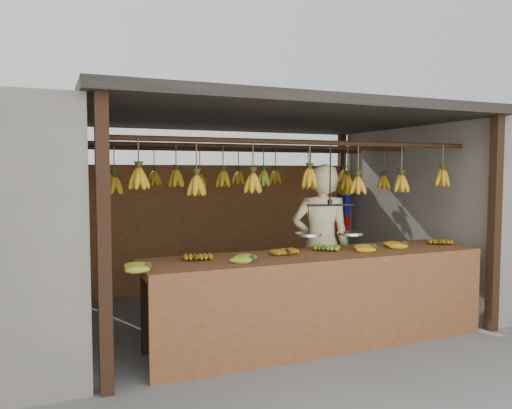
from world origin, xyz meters
name	(u,v)px	position (x,y,z in m)	size (l,w,h in m)	color
ground	(266,314)	(0.00, 0.00, 0.00)	(80.00, 80.00, 0.00)	#5B5B57
stall	(255,150)	(0.00, 0.33, 1.97)	(4.30, 3.30, 2.40)	black
neighbor_right	(490,210)	(3.60, 0.00, 1.15)	(3.00, 3.00, 2.30)	slate
counter	(323,275)	(0.06, -1.23, 0.71)	(3.57, 0.79, 0.96)	brown
hanging_bananas	(267,180)	(0.01, -0.01, 1.61)	(3.63, 2.22, 0.37)	#B88413
balance_scale	(330,229)	(0.27, -1.00, 1.12)	(0.70, 0.37, 0.94)	black
vendor	(321,245)	(0.41, -0.60, 0.89)	(0.65, 0.43, 1.79)	beige
bag_bundles	(343,214)	(1.94, 1.35, 1.03)	(0.08, 0.26, 1.26)	yellow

